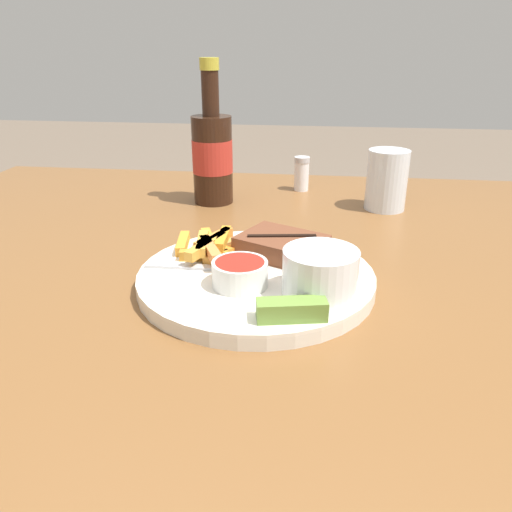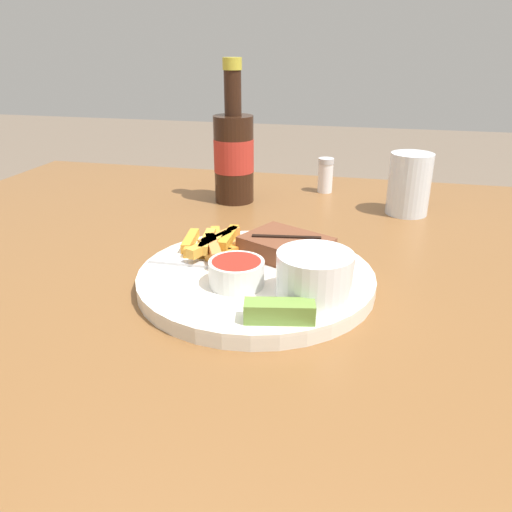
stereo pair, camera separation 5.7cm
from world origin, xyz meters
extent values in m
cube|color=brown|center=(0.00, 0.00, 0.70)|extent=(1.26, 1.09, 0.04)
cylinder|color=brown|center=(-0.57, 0.48, 0.34)|extent=(0.06, 0.06, 0.68)
cylinder|color=silver|center=(0.00, 0.00, 0.73)|extent=(0.28, 0.28, 0.01)
cylinder|color=white|center=(0.00, 0.00, 0.74)|extent=(0.28, 0.28, 0.00)
cube|color=brown|center=(0.03, 0.06, 0.75)|extent=(0.12, 0.11, 0.02)
cube|color=black|center=(0.03, 0.06, 0.76)|extent=(0.09, 0.02, 0.00)
cube|color=orange|center=(-0.10, 0.06, 0.74)|extent=(0.02, 0.06, 0.01)
cube|color=#CD8034|center=(-0.06, 0.05, 0.76)|extent=(0.04, 0.07, 0.01)
cube|color=#C2863E|center=(-0.04, 0.06, 0.74)|extent=(0.05, 0.07, 0.01)
cube|color=#C78333|center=(-0.03, 0.01, 0.74)|extent=(0.06, 0.03, 0.01)
cube|color=orange|center=(-0.04, 0.04, 0.74)|extent=(0.05, 0.05, 0.01)
cube|color=gold|center=(-0.07, 0.04, 0.76)|extent=(0.02, 0.07, 0.01)
cube|color=#C58229|center=(-0.07, 0.03, 0.74)|extent=(0.06, 0.02, 0.01)
cube|color=gold|center=(-0.07, 0.03, 0.76)|extent=(0.04, 0.08, 0.01)
cube|color=#C48725|center=(-0.05, 0.06, 0.76)|extent=(0.01, 0.07, 0.01)
cube|color=orange|center=(-0.07, 0.07, 0.74)|extent=(0.04, 0.08, 0.01)
cube|color=orange|center=(-0.06, 0.02, 0.76)|extent=(0.04, 0.07, 0.01)
cylinder|color=white|center=(0.07, -0.05, 0.76)|extent=(0.08, 0.08, 0.05)
cylinder|color=beige|center=(0.07, -0.05, 0.78)|extent=(0.07, 0.07, 0.01)
cylinder|color=silver|center=(-0.01, -0.04, 0.75)|extent=(0.06, 0.06, 0.03)
cylinder|color=#B22319|center=(-0.01, -0.04, 0.76)|extent=(0.05, 0.05, 0.01)
cube|color=olive|center=(0.05, -0.10, 0.75)|extent=(0.07, 0.04, 0.02)
cube|color=#B7B7BC|center=(-0.08, 0.00, 0.74)|extent=(0.10, 0.01, 0.00)
cube|color=#B7B7BC|center=(-0.01, 0.00, 0.74)|extent=(0.03, 0.00, 0.00)
cube|color=#B7B7BC|center=(-0.01, 0.00, 0.74)|extent=(0.03, 0.00, 0.00)
cube|color=#B7B7BC|center=(-0.02, 0.00, 0.74)|extent=(0.03, 0.00, 0.00)
cylinder|color=black|center=(-0.12, 0.32, 0.80)|extent=(0.07, 0.07, 0.15)
cylinder|color=#B22D23|center=(-0.12, 0.32, 0.80)|extent=(0.07, 0.07, 0.06)
cylinder|color=black|center=(-0.12, 0.32, 0.91)|extent=(0.03, 0.03, 0.07)
cylinder|color=gold|center=(-0.12, 0.32, 0.95)|extent=(0.03, 0.03, 0.02)
cylinder|color=silver|center=(0.18, 0.32, 0.77)|extent=(0.07, 0.07, 0.10)
cylinder|color=white|center=(0.04, 0.42, 0.75)|extent=(0.03, 0.03, 0.05)
cylinder|color=#B7B7BC|center=(0.04, 0.42, 0.78)|extent=(0.03, 0.03, 0.01)
camera|label=1|loc=(0.07, -0.52, 0.99)|focal=35.00mm
camera|label=2|loc=(0.12, -0.51, 0.99)|focal=35.00mm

